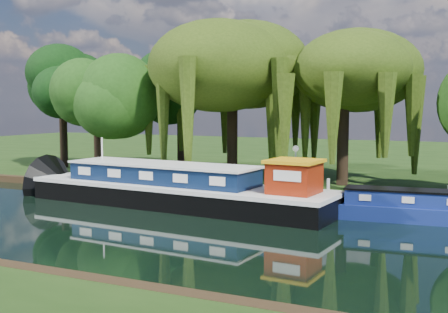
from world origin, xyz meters
The scene contains 13 objects.
ground centered at (0.00, 0.00, 0.00)m, with size 120.00×120.00×0.00m, color black.
far_bank centered at (0.00, 34.00, 0.23)m, with size 120.00×52.00×0.45m, color black.
dutch_barge centered at (-4.10, 4.85, 0.91)m, with size 17.59×5.32×3.66m.
narrowboat centered at (8.32, 6.18, 0.56)m, with size 10.94×2.79×1.58m.
red_dinghy centered at (-12.42, 6.22, 0.00)m, with size 2.02×2.83×0.59m, color maroon.
willow_left centered at (-4.79, 13.26, 7.69)m, with size 8.32×8.32×9.97m.
willow_right centered at (2.58, 13.42, 6.81)m, with size 7.15×7.15×8.71m.
tree_far_left centered at (-13.79, 10.60, 6.01)m, with size 5.04×5.04×8.12m.
tree_far_back centered at (-19.81, 14.06, 6.52)m, with size 5.17×5.17×8.70m.
tree_far_mid centered at (-11.36, 17.97, 6.28)m, with size 5.16×5.16×8.45m.
lamppost centered at (0.50, 10.50, 2.42)m, with size 0.36×0.36×2.56m.
mooring_posts centered at (-0.50, 8.40, 0.95)m, with size 19.16×0.16×1.00m.
reeds_near centered at (6.87, -7.57, 0.55)m, with size 33.70×1.50×1.10m.
Camera 1 is at (10.48, -20.76, 5.32)m, focal length 45.00 mm.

